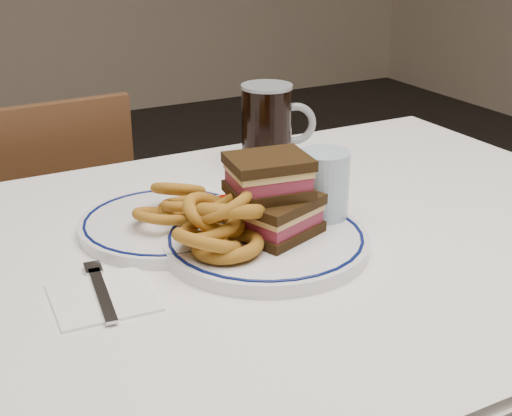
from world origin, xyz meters
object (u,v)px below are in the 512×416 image
chair_far (43,255)px  beer_mug (268,126)px  far_plate (167,224)px  main_plate (266,241)px  reuben_sandwich (274,196)px

chair_far → beer_mug: 0.68m
far_plate → chair_far: bearing=97.2°
main_plate → far_plate: bearing=129.5°
main_plate → beer_mug: 0.35m
chair_far → main_plate: bearing=-76.4°
chair_far → main_plate: (0.18, -0.74, 0.31)m
chair_far → reuben_sandwich: (0.19, -0.74, 0.37)m
chair_far → main_plate: size_ratio=2.85×
beer_mug → chair_far: bearing=128.6°
chair_far → reuben_sandwich: 0.85m
reuben_sandwich → beer_mug: (0.16, 0.30, 0.00)m
main_plate → beer_mug: beer_mug is taller
beer_mug → main_plate: bearing=-119.6°
reuben_sandwich → beer_mug: 0.34m
reuben_sandwich → beer_mug: bearing=62.2°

